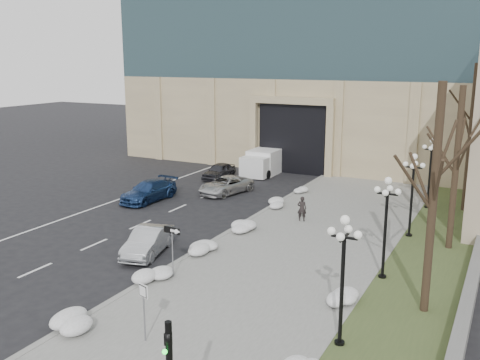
% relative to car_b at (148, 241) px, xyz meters
% --- Properties ---
extents(sidewalk, '(9.00, 40.00, 0.12)m').
position_rel_car_b_xyz_m(sidewalk, '(6.57, 3.78, -0.62)').
color(sidewalk, gray).
rests_on(sidewalk, ground).
extents(curb, '(0.30, 40.00, 0.14)m').
position_rel_car_b_xyz_m(curb, '(2.07, 3.78, -0.61)').
color(curb, gray).
rests_on(curb, ground).
extents(grass_strip, '(4.00, 40.00, 0.10)m').
position_rel_car_b_xyz_m(grass_strip, '(13.07, 3.78, -0.63)').
color(grass_strip, '#3B4A25').
rests_on(grass_strip, ground).
extents(stone_wall, '(0.50, 30.00, 0.70)m').
position_rel_car_b_xyz_m(stone_wall, '(15.07, 5.78, -0.33)').
color(stone_wall, slate).
rests_on(stone_wall, ground).
extents(car_b, '(2.43, 4.36, 1.36)m').
position_rel_car_b_xyz_m(car_b, '(0.00, 0.00, 0.00)').
color(car_b, '#ABAFB3').
rests_on(car_b, ground).
extents(car_c, '(2.20, 4.90, 1.39)m').
position_rel_car_b_xyz_m(car_c, '(-6.32, 8.50, 0.02)').
color(car_c, navy).
rests_on(car_c, ground).
extents(car_d, '(3.10, 4.91, 1.26)m').
position_rel_car_b_xyz_m(car_d, '(-2.50, 12.77, -0.05)').
color(car_d, '#B3B3B3').
rests_on(car_d, ground).
extents(car_e, '(1.60, 3.84, 1.30)m').
position_rel_car_b_xyz_m(car_e, '(-5.42, 16.87, -0.03)').
color(car_e, '#333238').
rests_on(car_e, ground).
extents(pedestrian, '(0.64, 0.50, 1.53)m').
position_rel_car_b_xyz_m(pedestrian, '(5.05, 8.61, 0.21)').
color(pedestrian, black).
rests_on(pedestrian, sidewalk).
extents(box_truck, '(2.47, 6.65, 2.10)m').
position_rel_car_b_xyz_m(box_truck, '(-2.90, 20.96, 0.33)').
color(box_truck, silver).
rests_on(box_truck, ground).
extents(one_way_sign, '(0.92, 0.25, 2.47)m').
position_rel_car_b_xyz_m(one_way_sign, '(3.08, -2.07, 1.36)').
color(one_way_sign, slate).
rests_on(one_way_sign, ground).
extents(keep_sign, '(0.47, 0.18, 2.23)m').
position_rel_car_b_xyz_m(keep_sign, '(5.25, -7.17, 0.96)').
color(keep_sign, slate).
rests_on(keep_sign, ground).
extents(snow_clump_b, '(1.10, 1.60, 0.36)m').
position_rel_car_b_xyz_m(snow_clump_b, '(2.40, -7.71, -0.38)').
color(snow_clump_b, white).
rests_on(snow_clump_b, sidewalk).
extents(snow_clump_c, '(1.10, 1.60, 0.36)m').
position_rel_car_b_xyz_m(snow_clump_c, '(2.39, -2.76, -0.38)').
color(snow_clump_c, white).
rests_on(snow_clump_c, sidewalk).
extents(snow_clump_d, '(1.10, 1.60, 0.36)m').
position_rel_car_b_xyz_m(snow_clump_d, '(2.32, 1.38, -0.38)').
color(snow_clump_d, white).
rests_on(snow_clump_d, sidewalk).
extents(snow_clump_e, '(1.10, 1.60, 0.36)m').
position_rel_car_b_xyz_m(snow_clump_e, '(2.43, 5.52, -0.38)').
color(snow_clump_e, white).
rests_on(snow_clump_e, sidewalk).
extents(snow_clump_f, '(1.10, 1.60, 0.36)m').
position_rel_car_b_xyz_m(snow_clump_f, '(2.51, 10.79, -0.38)').
color(snow_clump_f, white).
rests_on(snow_clump_f, sidewalk).
extents(snow_clump_g, '(1.10, 1.60, 0.36)m').
position_rel_car_b_xyz_m(snow_clump_g, '(2.28, 15.13, -0.38)').
color(snow_clump_g, white).
rests_on(snow_clump_g, sidewalk).
extents(snow_clump_i, '(1.10, 1.60, 0.36)m').
position_rel_car_b_xyz_m(snow_clump_i, '(10.41, -0.95, -0.38)').
color(snow_clump_i, white).
rests_on(snow_clump_i, sidewalk).
extents(lamppost_a, '(1.18, 1.18, 4.76)m').
position_rel_car_b_xyz_m(lamppost_a, '(11.37, -4.22, 2.39)').
color(lamppost_a, black).
rests_on(lamppost_a, ground).
extents(lamppost_b, '(1.18, 1.18, 4.76)m').
position_rel_car_b_xyz_m(lamppost_b, '(11.37, 2.28, 2.39)').
color(lamppost_b, black).
rests_on(lamppost_b, ground).
extents(lamppost_c, '(1.18, 1.18, 4.76)m').
position_rel_car_b_xyz_m(lamppost_c, '(11.37, 8.78, 2.39)').
color(lamppost_c, black).
rests_on(lamppost_c, ground).
extents(lamppost_d, '(1.18, 1.18, 4.76)m').
position_rel_car_b_xyz_m(lamppost_d, '(11.37, 15.28, 2.39)').
color(lamppost_d, black).
rests_on(lamppost_d, ground).
extents(tree_near, '(3.20, 3.20, 9.00)m').
position_rel_car_b_xyz_m(tree_near, '(13.57, -0.22, 5.15)').
color(tree_near, black).
rests_on(tree_near, ground).
extents(tree_mid, '(3.20, 3.20, 8.50)m').
position_rel_car_b_xyz_m(tree_mid, '(13.57, 7.78, 4.82)').
color(tree_mid, black).
rests_on(tree_mid, ground).
extents(tree_far, '(3.20, 3.20, 9.50)m').
position_rel_car_b_xyz_m(tree_far, '(13.57, 15.78, 5.47)').
color(tree_far, black).
rests_on(tree_far, ground).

